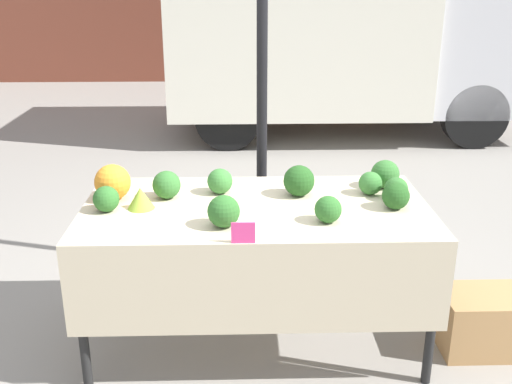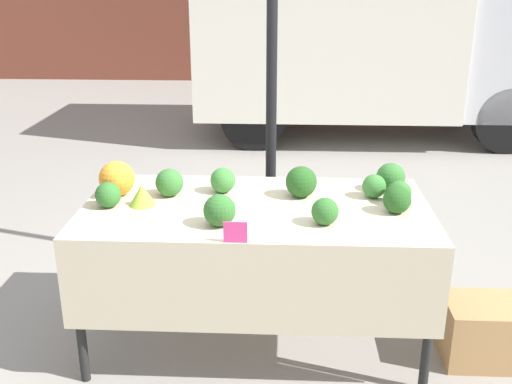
{
  "view_description": "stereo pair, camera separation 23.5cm",
  "coord_description": "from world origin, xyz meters",
  "px_view_note": "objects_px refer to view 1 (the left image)",
  "views": [
    {
      "loc": [
        -0.09,
        -3.06,
        2.05
      ],
      "look_at": [
        0.0,
        0.0,
        0.93
      ],
      "focal_mm": 42.0,
      "sensor_mm": 36.0,
      "label": 1
    },
    {
      "loc": [
        0.15,
        -3.06,
        2.05
      ],
      "look_at": [
        0.0,
        0.0,
        0.93
      ],
      "focal_mm": 42.0,
      "sensor_mm": 36.0,
      "label": 2
    }
  ],
  "objects_px": {
    "produce_crate": "(483,321)",
    "price_sign": "(243,233)",
    "orange_cauliflower": "(113,182)",
    "parked_truck": "(336,32)"
  },
  "relations": [
    {
      "from": "parked_truck",
      "to": "price_sign",
      "type": "height_order",
      "value": "parked_truck"
    },
    {
      "from": "parked_truck",
      "to": "price_sign",
      "type": "xyz_separation_m",
      "value": [
        -1.25,
        -5.41,
        -0.43
      ]
    },
    {
      "from": "produce_crate",
      "to": "parked_truck",
      "type": "bearing_deg",
      "value": 91.42
    },
    {
      "from": "produce_crate",
      "to": "price_sign",
      "type": "bearing_deg",
      "value": -165.7
    },
    {
      "from": "parked_truck",
      "to": "produce_crate",
      "type": "height_order",
      "value": "parked_truck"
    },
    {
      "from": "parked_truck",
      "to": "orange_cauliflower",
      "type": "xyz_separation_m",
      "value": [
        -1.98,
        -4.8,
        -0.38
      ]
    },
    {
      "from": "orange_cauliflower",
      "to": "produce_crate",
      "type": "xyz_separation_m",
      "value": [
        2.11,
        -0.26,
        -0.78
      ]
    },
    {
      "from": "parked_truck",
      "to": "price_sign",
      "type": "relative_size",
      "value": 40.51
    },
    {
      "from": "orange_cauliflower",
      "to": "price_sign",
      "type": "bearing_deg",
      "value": -39.98
    },
    {
      "from": "parked_truck",
      "to": "produce_crate",
      "type": "bearing_deg",
      "value": -88.58
    }
  ]
}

